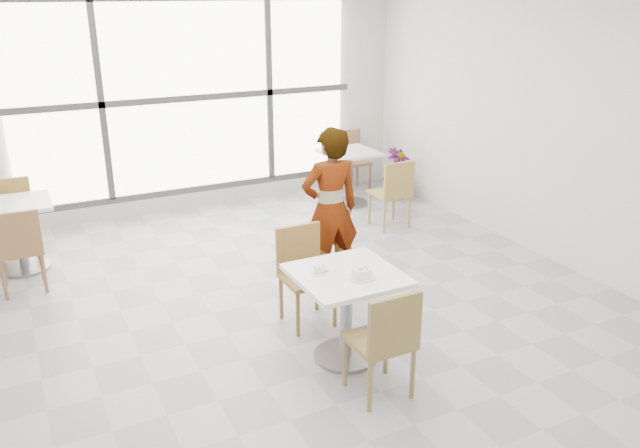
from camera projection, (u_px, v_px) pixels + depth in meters
name	position (u px, v px, depth m)	size (l,w,h in m)	color
floor	(305.00, 316.00, 5.86)	(7.00, 7.00, 0.00)	#9E9EA5
wall_back	(188.00, 97.00, 8.27)	(6.00, 6.00, 0.00)	silver
wall_right	(565.00, 125.00, 6.61)	(7.00, 7.00, 0.00)	silver
window	(190.00, 98.00, 8.22)	(4.60, 0.07, 2.52)	white
main_table	(346.00, 299.00, 5.03)	(0.80, 0.80, 0.75)	white
chair_near	(386.00, 337.00, 4.53)	(0.42, 0.42, 0.87)	olive
chair_far	(303.00, 268.00, 5.65)	(0.42, 0.42, 0.87)	olive
oatmeal_bowl	(361.00, 272.00, 4.86)	(0.21, 0.21, 0.09)	white
coffee_cup	(319.00, 269.00, 4.95)	(0.16, 0.13, 0.07)	white
person	(330.00, 210.00, 6.18)	(0.59, 0.39, 1.63)	black
bg_table_left	(18.00, 226.00, 6.68)	(0.70, 0.70, 0.75)	white
bg_table_right	(349.00, 170.00, 8.75)	(0.70, 0.70, 0.75)	silver
bg_chair_left_near	(19.00, 245.00, 6.15)	(0.42, 0.42, 0.87)	brown
bg_chair_left_far	(13.00, 213.00, 7.03)	(0.42, 0.42, 0.87)	olive
bg_chair_right_near	(394.00, 190.00, 7.84)	(0.42, 0.42, 0.87)	olive
bg_chair_right_far	(351.00, 156.00, 9.41)	(0.42, 0.42, 0.87)	#926448
plant_right	(397.00, 173.00, 9.07)	(0.40, 0.40, 0.71)	#3A7638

